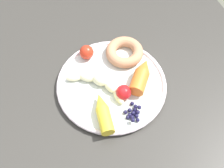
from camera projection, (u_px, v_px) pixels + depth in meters
dining_table at (114, 106)px, 0.86m from camera, size 1.29×0.90×0.70m
plate at (112, 85)px, 0.81m from camera, size 0.30×0.30×0.02m
banana at (99, 83)px, 0.79m from camera, size 0.14×0.13×0.03m
carrot_orange at (141, 76)px, 0.79m from camera, size 0.11×0.10×0.04m
carrot_yellow at (103, 113)px, 0.74m from camera, size 0.12×0.05×0.03m
donut at (124, 52)px, 0.84m from camera, size 0.15×0.15×0.03m
blueberry_pile at (133, 113)px, 0.75m from camera, size 0.06×0.05×0.02m
tomato_near at (124, 92)px, 0.77m from camera, size 0.04×0.04×0.04m
tomato_mid at (87, 52)px, 0.84m from camera, size 0.04×0.04×0.04m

